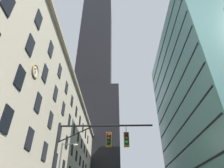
# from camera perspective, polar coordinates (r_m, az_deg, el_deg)

# --- Properties ---
(station_building) EXTENTS (13.50, 64.61, 26.38)m
(station_building) POSITION_cam_1_polar(r_m,az_deg,el_deg) (42.50, -20.84, -16.02)
(station_building) COLOR #B2A88E
(station_building) RESTS_ON ground
(dark_skyscraper) EXTENTS (24.82, 24.82, 231.14)m
(dark_skyscraper) POSITION_cam_1_polar(r_m,az_deg,el_deg) (107.42, -4.95, 5.71)
(dark_skyscraper) COLOR black
(dark_skyscraper) RESTS_ON ground
(glass_office_midrise) EXTENTS (19.01, 35.18, 43.49)m
(glass_office_midrise) POSITION_cam_1_polar(r_m,az_deg,el_deg) (49.30, 28.42, -5.52)
(glass_office_midrise) COLOR slate
(glass_office_midrise) RESTS_ON ground
(traffic_signal_mast) EXTENTS (7.45, 0.63, 7.61)m
(traffic_signal_mast) POSITION_cam_1_polar(r_m,az_deg,el_deg) (15.05, -5.37, -19.12)
(traffic_signal_mast) COLOR black
(traffic_signal_mast) RESTS_ON sidewalk_left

